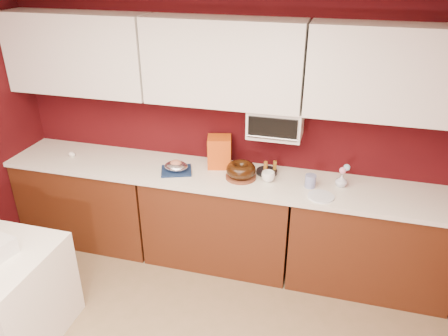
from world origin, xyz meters
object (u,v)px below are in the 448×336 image
at_px(foil_ham_nest, 176,166).
at_px(coffee_mug, 268,175).
at_px(bundt_cake, 241,170).
at_px(pandoro_box, 219,152).
at_px(blue_jar, 310,181).
at_px(flower_vase, 341,180).
at_px(toaster_oven, 276,122).

distance_m(foil_ham_nest, coffee_mug, 0.82).
bearing_deg(bundt_cake, pandoro_box, 143.43).
relative_size(bundt_cake, blue_jar, 2.34).
bearing_deg(flower_vase, toaster_oven, 170.00).
distance_m(toaster_oven, pandoro_box, 0.60).
height_order(toaster_oven, foil_ham_nest, toaster_oven).
distance_m(pandoro_box, coffee_mug, 0.52).
distance_m(pandoro_box, flower_vase, 1.09).
relative_size(toaster_oven, blue_jar, 4.13).
bearing_deg(toaster_oven, bundt_cake, -143.83).
distance_m(coffee_mug, flower_vase, 0.61).
bearing_deg(coffee_mug, pandoro_box, 160.07).
xyz_separation_m(blue_jar, flower_vase, (0.25, 0.08, 0.01)).
relative_size(toaster_oven, flower_vase, 3.76).
xyz_separation_m(pandoro_box, flower_vase, (1.08, -0.10, -0.08)).
bearing_deg(blue_jar, foil_ham_nest, -178.32).
relative_size(toaster_oven, bundt_cake, 1.76).
xyz_separation_m(toaster_oven, pandoro_box, (-0.49, -0.00, -0.33)).
bearing_deg(foil_ham_nest, coffee_mug, 2.87).
height_order(pandoro_box, coffee_mug, pandoro_box).
height_order(toaster_oven, bundt_cake, toaster_oven).
relative_size(toaster_oven, pandoro_box, 1.59).
height_order(pandoro_box, blue_jar, pandoro_box).
bearing_deg(foil_ham_nest, blue_jar, 1.68).
xyz_separation_m(bundt_cake, flower_vase, (0.84, 0.08, -0.02)).
distance_m(toaster_oven, foil_ham_nest, 0.96).
bearing_deg(toaster_oven, coffee_mug, -94.09).
xyz_separation_m(toaster_oven, blue_jar, (0.34, -0.18, -0.42)).
height_order(foil_ham_nest, flower_vase, flower_vase).
distance_m(toaster_oven, blue_jar, 0.57).
distance_m(foil_ham_nest, pandoro_box, 0.41).
distance_m(bundt_cake, coffee_mug, 0.24).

